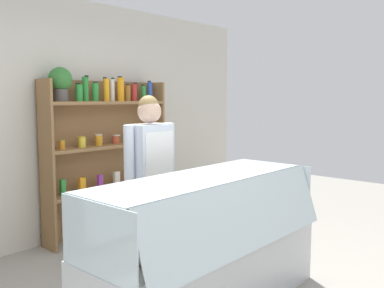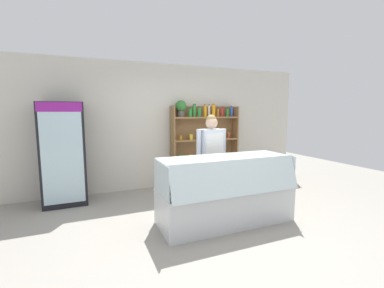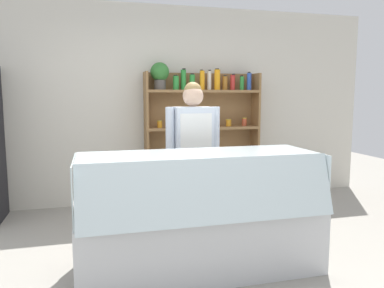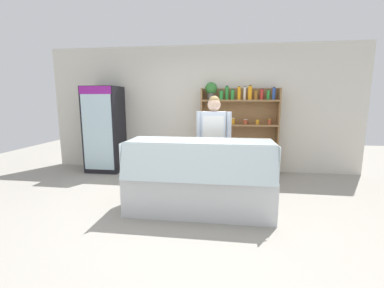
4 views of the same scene
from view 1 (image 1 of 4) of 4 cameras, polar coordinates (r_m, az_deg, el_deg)
The scene contains 4 objects.
back_wall at distance 4.81m, azimuth -21.00°, elevation 2.81°, with size 6.80×0.10×2.70m, color beige.
shelving_unit at distance 5.07m, azimuth -12.02°, elevation 0.20°, with size 1.59×0.29×1.92m.
deli_display_case at distance 3.41m, azimuth 1.87°, elevation -15.99°, with size 2.02×0.82×1.01m.
shop_clerk at distance 3.86m, azimuth -5.57°, elevation -3.49°, with size 0.57×0.25×1.62m.
Camera 1 is at (-2.22, -2.04, 1.60)m, focal length 40.00 mm.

